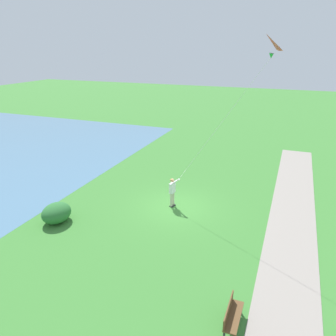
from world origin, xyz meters
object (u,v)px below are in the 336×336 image
Objects in this scene: park_bench_near_walkway at (232,314)px; lakeside_shrub at (56,213)px; person_kite_flyer at (173,190)px; flying_kite at (265,47)px.

park_bench_near_walkway is 10.64m from lakeside_shrub.
lakeside_shrub is (10.02, -3.59, 0.01)m from park_bench_near_walkway.
lakeside_shrub reaches higher than park_bench_near_walkway.
person_kite_flyer is 9.01m from park_bench_near_walkway.
flying_kite reaches higher than person_kite_flyer.
person_kite_flyer is at bearing -9.56° from flying_kite.
person_kite_flyer is 8.94m from flying_kite.
person_kite_flyer reaches higher than park_bench_near_walkway.
lakeside_shrub is at bearing 18.51° from flying_kite.
person_kite_flyer reaches higher than lakeside_shrub.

